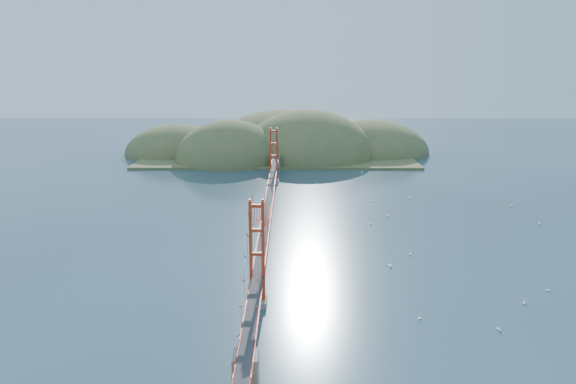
{
  "coord_description": "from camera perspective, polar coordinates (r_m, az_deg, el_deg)",
  "views": [
    {
      "loc": [
        3.49,
        -85.44,
        25.78
      ],
      "look_at": [
        3.11,
        0.0,
        5.26
      ],
      "focal_mm": 35.0,
      "sensor_mm": 36.0,
      "label": 1
    }
  ],
  "objects": [
    {
      "name": "sailboat_extra_0",
      "position": [
        129.74,
        15.04,
        1.63
      ],
      "size": [
        0.53,
        0.53,
        0.56
      ],
      "color": "white",
      "rests_on": "ground"
    },
    {
      "name": "sailboat_1",
      "position": [
        90.38,
        8.37,
        -3.13
      ],
      "size": [
        0.51,
        0.53,
        0.6
      ],
      "color": "white",
      "rests_on": "ground"
    },
    {
      "name": "sailboat_14",
      "position": [
        77.62,
        12.31,
        -6.11
      ],
      "size": [
        0.54,
        0.55,
        0.62
      ],
      "color": "white",
      "rests_on": "ground"
    },
    {
      "name": "sailboat_10",
      "position": [
        72.9,
        10.34,
        -7.3
      ],
      "size": [
        0.61,
        0.65,
        0.73
      ],
      "color": "white",
      "rests_on": "ground"
    },
    {
      "name": "sailboat_15",
      "position": [
        108.14,
        12.24,
        -0.52
      ],
      "size": [
        0.57,
        0.6,
        0.68
      ],
      "color": "white",
      "rests_on": "ground"
    },
    {
      "name": "sailboat_17",
      "position": [
        107.58,
        21.76,
        -1.26
      ],
      "size": [
        0.65,
        0.63,
        0.74
      ],
      "color": "white",
      "rests_on": "ground"
    },
    {
      "name": "sailboat_12",
      "position": [
        130.26,
        7.53,
        2.03
      ],
      "size": [
        0.51,
        0.47,
        0.57
      ],
      "color": "white",
      "rests_on": "ground"
    },
    {
      "name": "sailboat_6",
      "position": [
        59.72,
        20.59,
        -12.84
      ],
      "size": [
        0.55,
        0.56,
        0.63
      ],
      "color": "white",
      "rests_on": "ground"
    },
    {
      "name": "sailboat_2",
      "position": [
        71.01,
        24.89,
        -8.98
      ],
      "size": [
        0.59,
        0.59,
        0.65
      ],
      "color": "white",
      "rests_on": "ground"
    },
    {
      "name": "bridge",
      "position": [
        87.73,
        -2.03,
        1.14
      ],
      "size": [
        2.2,
        94.4,
        12.0
      ],
      "color": "gray",
      "rests_on": "ground"
    },
    {
      "name": "sailboat_8",
      "position": [
        124.17,
        17.05,
        0.99
      ],
      "size": [
        0.66,
        0.6,
        0.75
      ],
      "color": "white",
      "rests_on": "ground"
    },
    {
      "name": "sailboat_7",
      "position": [
        130.49,
        11.55,
        1.89
      ],
      "size": [
        0.53,
        0.46,
        0.6
      ],
      "color": "white",
      "rests_on": "ground"
    },
    {
      "name": "sailboat_9",
      "position": [
        97.82,
        24.17,
        -2.9
      ],
      "size": [
        0.66,
        0.66,
        0.72
      ],
      "color": "white",
      "rests_on": "ground"
    },
    {
      "name": "sailboat_extra_1",
      "position": [
        59.71,
        13.22,
        -12.32
      ],
      "size": [
        0.53,
        0.53,
        0.56
      ],
      "color": "white",
      "rests_on": "ground"
    },
    {
      "name": "sailboat_13",
      "position": [
        66.51,
        22.86,
        -10.3
      ],
      "size": [
        0.58,
        0.58,
        0.61
      ],
      "color": "white",
      "rests_on": "ground"
    },
    {
      "name": "far_headlands",
      "position": [
        156.11,
        -0.22,
        4.0
      ],
      "size": [
        84.0,
        58.0,
        25.0
      ],
      "color": "olive",
      "rests_on": "ground"
    },
    {
      "name": "ground",
      "position": [
        89.31,
        -2.0,
        -3.28
      ],
      "size": [
        320.0,
        320.0,
        0.0
      ],
      "primitive_type": "plane",
      "color": "#284050",
      "rests_on": "ground"
    },
    {
      "name": "sailboat_16",
      "position": [
        95.37,
        10.06,
        -2.3
      ],
      "size": [
        0.67,
        0.67,
        0.72
      ],
      "color": "white",
      "rests_on": "ground"
    },
    {
      "name": "sailboat_3",
      "position": [
        104.42,
        8.61,
        -0.86
      ],
      "size": [
        0.59,
        0.51,
        0.67
      ],
      "color": "white",
      "rests_on": "ground"
    }
  ]
}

